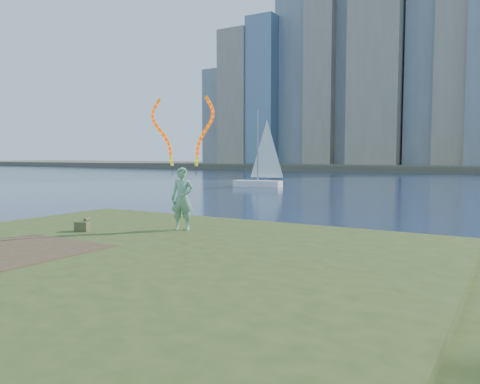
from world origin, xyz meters
The scene contains 7 objects.
ground centered at (0.00, 0.00, 0.00)m, with size 320.00×320.00×0.00m, color #1A2843.
grassy_knoll centered at (0.00, -2.30, 0.34)m, with size 20.00×18.00×0.80m.
dirt_patch centered at (-2.20, -3.20, 0.81)m, with size 3.20×3.00×0.02m, color #47331E.
far_shore centered at (0.00, 95.00, 0.60)m, with size 320.00×40.00×1.20m, color #4C4737.
woman_with_ribbons centered at (-0.78, 1.10, 2.19)m, with size 2.02×0.82×4.21m.
canvas_bag centered at (-3.14, -0.59, 0.95)m, with size 0.45×0.51×0.37m.
sailboat centered at (-13.63, 29.76, 1.28)m, with size 4.95×2.09×7.43m.
Camera 1 is at (7.67, -9.80, 2.98)m, focal length 35.00 mm.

